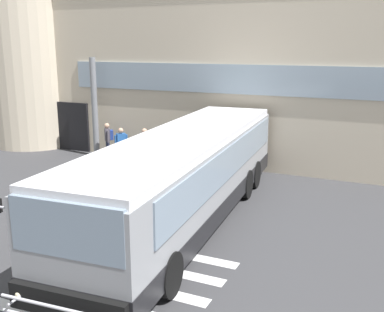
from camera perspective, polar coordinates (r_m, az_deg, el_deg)
ground_plane at (r=15.01m, az=-6.58°, el=-6.62°), size 80.00×90.00×0.02m
bay_paint_stripes at (r=10.80m, az=-9.12°, el=-15.17°), size 4.40×3.96×0.01m
terminal_building at (r=24.97m, az=5.92°, el=10.98°), size 23.53×13.80×8.02m
entry_support_column at (r=21.90m, az=-12.06°, el=5.91°), size 0.28×0.28×4.62m
bus_main_foreground at (r=13.50m, az=-0.79°, el=-2.85°), size 3.49×12.44×2.70m
passenger_near_column at (r=21.48m, az=-10.43°, el=2.19°), size 0.51×0.52×1.68m
passenger_by_doorway at (r=20.17m, az=-8.82°, el=1.41°), size 0.41×0.47×1.68m
passenger_at_curb_edge at (r=19.94m, az=-5.92°, el=1.35°), size 0.57×0.31×1.68m
safety_bollard_yellow at (r=17.07m, az=6.29°, el=-2.45°), size 0.18×0.18×0.90m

